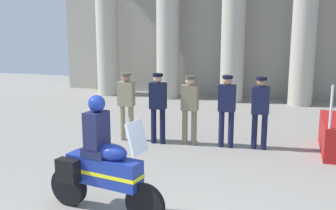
{
  "coord_description": "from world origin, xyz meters",
  "views": [
    {
      "loc": [
        1.82,
        -4.79,
        3.19
      ],
      "look_at": [
        -0.33,
        3.11,
        1.37
      ],
      "focal_mm": 47.43,
      "sensor_mm": 36.0,
      "label": 1
    }
  ],
  "objects_px": {
    "officer_in_row_1": "(158,103)",
    "officer_in_row_4": "(260,107)",
    "officer_in_row_0": "(126,101)",
    "officer_in_row_2": "(190,104)",
    "officer_in_row_3": "(227,105)",
    "motorcycle_with_rider": "(100,165)"
  },
  "relations": [
    {
      "from": "officer_in_row_2",
      "to": "officer_in_row_3",
      "type": "distance_m",
      "value": 0.87
    },
    {
      "from": "officer_in_row_0",
      "to": "officer_in_row_4",
      "type": "height_order",
      "value": "officer_in_row_4"
    },
    {
      "from": "officer_in_row_1",
      "to": "officer_in_row_4",
      "type": "distance_m",
      "value": 2.36
    },
    {
      "from": "officer_in_row_0",
      "to": "officer_in_row_4",
      "type": "relative_size",
      "value": 1.0
    },
    {
      "from": "officer_in_row_0",
      "to": "officer_in_row_2",
      "type": "xyz_separation_m",
      "value": [
        1.54,
        0.08,
        -0.02
      ]
    },
    {
      "from": "officer_in_row_0",
      "to": "officer_in_row_4",
      "type": "xyz_separation_m",
      "value": [
        3.15,
        0.14,
        0.0
      ]
    },
    {
      "from": "officer_in_row_2",
      "to": "motorcycle_with_rider",
      "type": "xyz_separation_m",
      "value": [
        -0.56,
        -3.87,
        -0.17
      ]
    },
    {
      "from": "officer_in_row_0",
      "to": "officer_in_row_4",
      "type": "bearing_deg",
      "value": -175.91
    },
    {
      "from": "officer_in_row_1",
      "to": "officer_in_row_4",
      "type": "height_order",
      "value": "officer_in_row_1"
    },
    {
      "from": "officer_in_row_2",
      "to": "motorcycle_with_rider",
      "type": "distance_m",
      "value": 3.91
    },
    {
      "from": "officer_in_row_0",
      "to": "officer_in_row_1",
      "type": "distance_m",
      "value": 0.8
    },
    {
      "from": "officer_in_row_3",
      "to": "motorcycle_with_rider",
      "type": "xyz_separation_m",
      "value": [
        -1.42,
        -3.88,
        -0.2
      ]
    },
    {
      "from": "motorcycle_with_rider",
      "to": "officer_in_row_0",
      "type": "bearing_deg",
      "value": 117.36
    },
    {
      "from": "officer_in_row_0",
      "to": "officer_in_row_2",
      "type": "bearing_deg",
      "value": -175.6
    },
    {
      "from": "motorcycle_with_rider",
      "to": "officer_in_row_2",
      "type": "bearing_deg",
      "value": 94.67
    },
    {
      "from": "officer_in_row_3",
      "to": "officer_in_row_2",
      "type": "bearing_deg",
      "value": 2.07
    },
    {
      "from": "officer_in_row_1",
      "to": "officer_in_row_3",
      "type": "distance_m",
      "value": 1.61
    },
    {
      "from": "officer_in_row_1",
      "to": "officer_in_row_2",
      "type": "xyz_separation_m",
      "value": [
        0.74,
        0.11,
        -0.03
      ]
    },
    {
      "from": "officer_in_row_0",
      "to": "officer_in_row_1",
      "type": "xyz_separation_m",
      "value": [
        0.8,
        -0.03,
        0.01
      ]
    },
    {
      "from": "officer_in_row_0",
      "to": "officer_in_row_1",
      "type": "bearing_deg",
      "value": 179.08
    },
    {
      "from": "officer_in_row_2",
      "to": "officer_in_row_4",
      "type": "height_order",
      "value": "officer_in_row_4"
    },
    {
      "from": "officer_in_row_3",
      "to": "motorcycle_with_rider",
      "type": "height_order",
      "value": "motorcycle_with_rider"
    }
  ]
}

